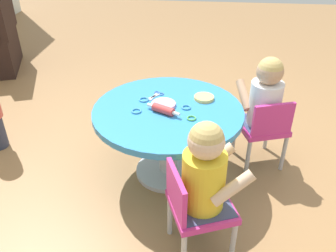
{
  "coord_description": "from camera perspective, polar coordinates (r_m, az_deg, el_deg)",
  "views": [
    {
      "loc": [
        -1.91,
        -0.2,
        1.6
      ],
      "look_at": [
        0.0,
        0.0,
        0.38
      ],
      "focal_mm": 38.04,
      "sensor_mm": 36.0,
      "label": 1
    }
  ],
  "objects": [
    {
      "name": "craft_table",
      "position": [
        2.26,
        -0.0,
        0.3
      ],
      "size": [
        0.94,
        0.94,
        0.51
      ],
      "color": "silver",
      "rests_on": "ground"
    },
    {
      "name": "child_chair_left",
      "position": [
        1.82,
        4.37,
        -12.76
      ],
      "size": [
        0.39,
        0.39,
        0.54
      ],
      "color": "#B7B7BC",
      "rests_on": "ground"
    },
    {
      "name": "cookie_cutter_1",
      "position": [
        2.18,
        -5.09,
        2.4
      ],
      "size": [
        0.06,
        0.06,
        0.01
      ],
      "primitive_type": "torus",
      "color": "#3F99D8",
      "rests_on": "craft_table"
    },
    {
      "name": "child_chair_right",
      "position": [
        2.48,
        15.04,
        -0.21
      ],
      "size": [
        0.38,
        0.38,
        0.54
      ],
      "color": "#B7B7BC",
      "rests_on": "ground"
    },
    {
      "name": "seated_child_left",
      "position": [
        1.68,
        5.98,
        -7.04
      ],
      "size": [
        0.37,
        0.42,
        0.51
      ],
      "color": "#3F4772",
      "rests_on": "ground"
    },
    {
      "name": "playdough_blob_1",
      "position": [
        2.24,
        -0.74,
        3.48
      ],
      "size": [
        0.15,
        0.15,
        0.02
      ],
      "primitive_type": "cylinder",
      "color": "pink",
      "rests_on": "craft_table"
    },
    {
      "name": "playdough_blob_0",
      "position": [
        2.33,
        5.79,
        4.54
      ],
      "size": [
        0.13,
        0.13,
        0.02
      ],
      "primitive_type": "cylinder",
      "color": "#F2CC72",
      "rests_on": "craft_table"
    },
    {
      "name": "cookie_cutter_2",
      "position": [
        2.1,
        3.79,
        1.26
      ],
      "size": [
        0.06,
        0.06,
        0.01
      ],
      "primitive_type": "torus",
      "color": "#4CB259",
      "rests_on": "craft_table"
    },
    {
      "name": "seated_child_right",
      "position": [
        2.4,
        15.4,
        4.85
      ],
      "size": [
        0.41,
        0.36,
        0.51
      ],
      "color": "#3F4772",
      "rests_on": "ground"
    },
    {
      "name": "rolling_pin",
      "position": [
        2.15,
        -0.76,
        2.66
      ],
      "size": [
        0.12,
        0.21,
        0.05
      ],
      "color": "#D83F3F",
      "rests_on": "craft_table"
    },
    {
      "name": "cookie_cutter_3",
      "position": [
        2.22,
        2.94,
        3.0
      ],
      "size": [
        0.06,
        0.06,
        0.01
      ],
      "primitive_type": "torus",
      "color": "#3F99D8",
      "rests_on": "craft_table"
    },
    {
      "name": "cookie_cutter_0",
      "position": [
        2.31,
        -3.87,
        4.24
      ],
      "size": [
        0.07,
        0.07,
        0.01
      ],
      "primitive_type": "torus",
      "color": "#3F99D8",
      "rests_on": "craft_table"
    },
    {
      "name": "ground_plane",
      "position": [
        2.5,
        -0.0,
        -7.36
      ],
      "size": [
        10.0,
        10.0,
        0.0
      ],
      "primitive_type": "plane",
      "color": "#9E7247"
    },
    {
      "name": "craft_scissors",
      "position": [
        2.37,
        -1.84,
        5.03
      ],
      "size": [
        0.14,
        0.11,
        0.01
      ],
      "color": "silver",
      "rests_on": "craft_table"
    }
  ]
}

